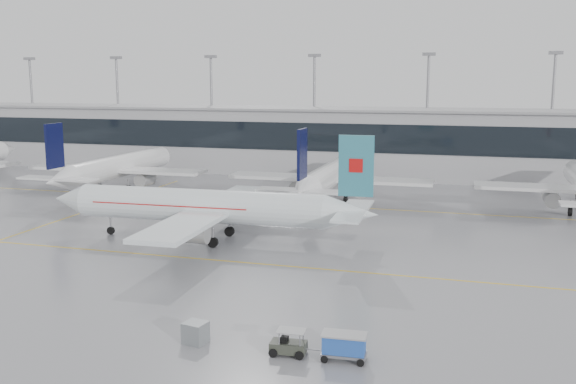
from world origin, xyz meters
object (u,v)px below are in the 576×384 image
(air_canada_jet, at_px, (210,207))
(baggage_tug, at_px, (288,346))
(gse_unit, at_px, (195,333))
(baggage_cart, at_px, (344,345))

(air_canada_jet, distance_m, baggage_tug, 31.10)
(air_canada_jet, bearing_deg, baggage_tug, 120.48)
(air_canada_jet, xyz_separation_m, gse_unit, (10.02, -26.12, -3.09))
(baggage_tug, bearing_deg, gse_unit, 176.43)
(gse_unit, bearing_deg, baggage_tug, 9.95)
(air_canada_jet, height_order, gse_unit, air_canada_jet)
(baggage_tug, height_order, baggage_cart, baggage_cart)
(gse_unit, bearing_deg, air_canada_jet, 121.16)
(baggage_tug, bearing_deg, air_canada_jet, 118.97)
(air_canada_jet, distance_m, baggage_cart, 32.95)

